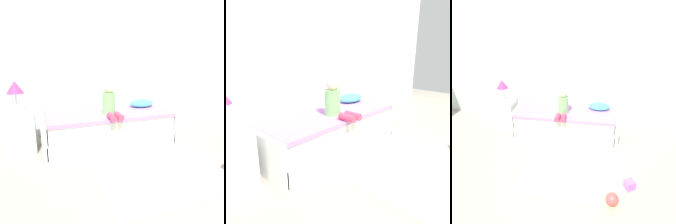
{
  "view_description": "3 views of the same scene",
  "coord_description": "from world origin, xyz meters",
  "views": [
    {
      "loc": [
        -1.26,
        -1.25,
        1.4
      ],
      "look_at": [
        -0.24,
        1.75,
        0.55
      ],
      "focal_mm": 34.38,
      "sensor_mm": 36.0,
      "label": 1
    },
    {
      "loc": [
        -2.36,
        -0.23,
        1.43
      ],
      "look_at": [
        -0.24,
        1.75,
        0.55
      ],
      "focal_mm": 37.18,
      "sensor_mm": 36.0,
      "label": 2
    },
    {
      "loc": [
        0.33,
        -1.72,
        2.28
      ],
      "look_at": [
        -0.24,
        1.75,
        0.55
      ],
      "focal_mm": 32.21,
      "sensor_mm": 36.0,
      "label": 3
    }
  ],
  "objects": [
    {
      "name": "bed",
      "position": [
        -0.24,
        2.0,
        0.25
      ],
      "size": [
        2.11,
        1.0,
        0.5
      ],
      "color": "white",
      "rests_on": "ground"
    },
    {
      "name": "table_lamp",
      "position": [
        -1.59,
        2.02,
        0.94
      ],
      "size": [
        0.24,
        0.24,
        0.45
      ],
      "color": "silver",
      "rests_on": "nightstand"
    },
    {
      "name": "ground_plane",
      "position": [
        0.0,
        0.0,
        0.0
      ],
      "size": [
        9.2,
        9.2,
        0.0
      ],
      "primitive_type": "plane",
      "color": "#9E9384"
    },
    {
      "name": "toy_block",
      "position": [
        0.92,
        0.53,
        0.07
      ],
      "size": [
        0.18,
        0.18,
        0.13
      ],
      "primitive_type": "cube",
      "rotation": [
        0.0,
        0.0,
        2.08
      ],
      "color": "#CC66D8",
      "rests_on": "ground"
    },
    {
      "name": "nightstand",
      "position": [
        -1.59,
        2.02,
        0.3
      ],
      "size": [
        0.44,
        0.44,
        0.6
      ],
      "primitive_type": "cube",
      "color": "white",
      "rests_on": "ground"
    },
    {
      "name": "pillow",
      "position": [
        0.44,
        2.1,
        0.56
      ],
      "size": [
        0.44,
        0.3,
        0.13
      ],
      "primitive_type": "ellipsoid",
      "color": "#4CCCBC",
      "rests_on": "bed"
    },
    {
      "name": "area_rug",
      "position": [
        0.05,
        0.7,
        0.0
      ],
      "size": [
        1.6,
        1.1,
        0.01
      ],
      "primitive_type": "cube",
      "color": "#B2D189",
      "rests_on": "ground"
    },
    {
      "name": "child_figure",
      "position": [
        -0.26,
        1.77,
        0.7
      ],
      "size": [
        0.2,
        0.51,
        0.5
      ],
      "color": "#7FC672",
      "rests_on": "bed"
    },
    {
      "name": "toy_ball",
      "position": [
        0.65,
        0.21,
        0.09
      ],
      "size": [
        0.18,
        0.18,
        0.18
      ],
      "primitive_type": "sphere",
      "color": "#E54C4C",
      "rests_on": "ground"
    },
    {
      "name": "wall_rear",
      "position": [
        0.0,
        2.6,
        1.45
      ],
      "size": [
        7.2,
        0.1,
        2.9
      ],
      "primitive_type": "cube",
      "color": "silver",
      "rests_on": "ground"
    }
  ]
}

